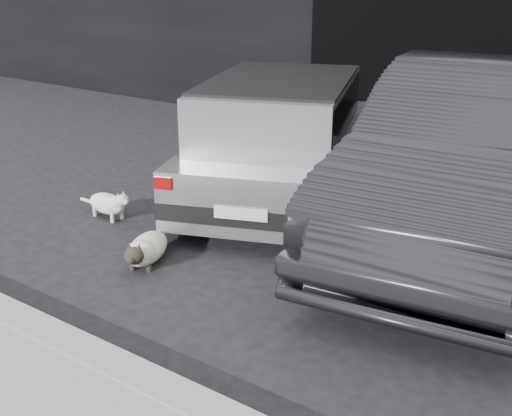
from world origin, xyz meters
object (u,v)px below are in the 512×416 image
Objects in this scene: silver_hatchback at (282,132)px; cat_white at (109,203)px; second_car at (474,153)px; cat_siamese at (145,250)px.

cat_white is at bearing -144.41° from silver_hatchback.
silver_hatchback is at bearing 175.10° from second_car.
second_car reaches higher than cat_siamese.
silver_hatchback is 5.52× the size of cat_white.
second_car is (2.06, 0.10, 0.08)m from silver_hatchback.
second_car reaches higher than silver_hatchback.
second_car is at bearing -155.59° from cat_siamese.
cat_white is at bearing -158.93° from second_car.
second_car is 3.13m from cat_siamese.
silver_hatchback is 2.26m from cat_siamese.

